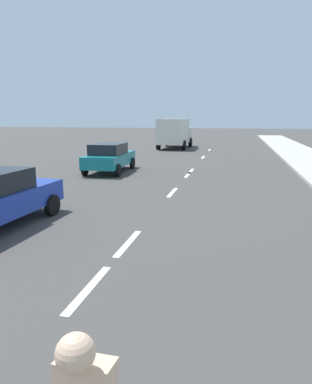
% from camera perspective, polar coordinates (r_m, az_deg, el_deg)
% --- Properties ---
extents(ground_plane, '(160.00, 160.00, 0.00)m').
position_cam_1_polar(ground_plane, '(16.31, 4.40, 1.84)').
color(ground_plane, '#423F3D').
extents(lane_stripe_2, '(0.16, 1.80, 0.01)m').
position_cam_1_polar(lane_stripe_2, '(6.40, -11.10, -15.39)').
color(lane_stripe_2, white).
rests_on(lane_stripe_2, ground).
extents(lane_stripe_3, '(0.16, 1.80, 0.01)m').
position_cam_1_polar(lane_stripe_3, '(8.34, -4.64, -8.42)').
color(lane_stripe_3, white).
rests_on(lane_stripe_3, ground).
extents(lane_stripe_4, '(0.16, 1.80, 0.01)m').
position_cam_1_polar(lane_stripe_4, '(13.78, 2.73, -0.06)').
color(lane_stripe_4, white).
rests_on(lane_stripe_4, ground).
extents(lane_stripe_5, '(0.16, 1.80, 0.01)m').
position_cam_1_polar(lane_stripe_5, '(18.09, 5.28, 2.87)').
color(lane_stripe_5, white).
rests_on(lane_stripe_5, ground).
extents(lane_stripe_6, '(0.16, 1.80, 0.01)m').
position_cam_1_polar(lane_stripe_6, '(19.34, 5.81, 3.47)').
color(lane_stripe_6, white).
rests_on(lane_stripe_6, ground).
extents(lane_stripe_7, '(0.16, 1.80, 0.01)m').
position_cam_1_polar(lane_stripe_7, '(26.27, 7.81, 5.74)').
color(lane_stripe_7, white).
rests_on(lane_stripe_7, ground).
extents(lane_stripe_8, '(0.16, 1.80, 0.01)m').
position_cam_1_polar(lane_stripe_8, '(32.37, 8.86, 6.93)').
color(lane_stripe_8, white).
rests_on(lane_stripe_8, ground).
extents(parked_car_teal, '(2.11, 4.31, 1.57)m').
position_cam_1_polar(parked_car_teal, '(19.02, -7.71, 5.81)').
color(parked_car_teal, '#14727A').
rests_on(parked_car_teal, ground).
extents(delivery_truck, '(2.76, 6.28, 2.80)m').
position_cam_1_polar(delivery_truck, '(33.64, 3.15, 9.81)').
color(delivery_truck, beige).
rests_on(delivery_truck, ground).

